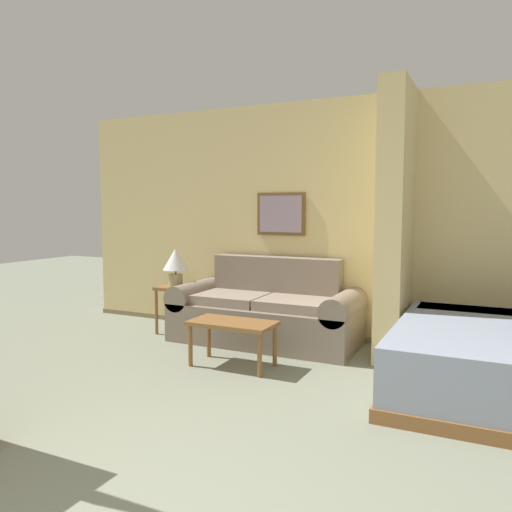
% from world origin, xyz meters
% --- Properties ---
extents(wall_back, '(6.53, 0.16, 2.60)m').
position_xyz_m(wall_back, '(-0.00, 4.08, 1.29)').
color(wall_back, '#DBC484').
rests_on(wall_back, ground_plane).
extents(wall_partition_pillar, '(0.24, 0.75, 2.60)m').
position_xyz_m(wall_partition_pillar, '(0.71, 3.65, 1.30)').
color(wall_partition_pillar, '#DBC484').
rests_on(wall_partition_pillar, ground_plane).
extents(couch, '(2.01, 0.84, 0.89)m').
position_xyz_m(couch, '(-0.62, 3.60, 0.32)').
color(couch, gray).
rests_on(couch, ground_plane).
extents(coffee_table, '(0.78, 0.40, 0.42)m').
position_xyz_m(coffee_table, '(-0.54, 2.71, 0.36)').
color(coffee_table, brown).
rests_on(coffee_table, ground_plane).
extents(side_table, '(0.38, 0.38, 0.54)m').
position_xyz_m(side_table, '(-1.72, 3.52, 0.43)').
color(side_table, brown).
rests_on(side_table, ground_plane).
extents(table_lamp, '(0.29, 0.29, 0.43)m').
position_xyz_m(table_lamp, '(-1.72, 3.52, 0.82)').
color(table_lamp, tan).
rests_on(table_lamp, side_table).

